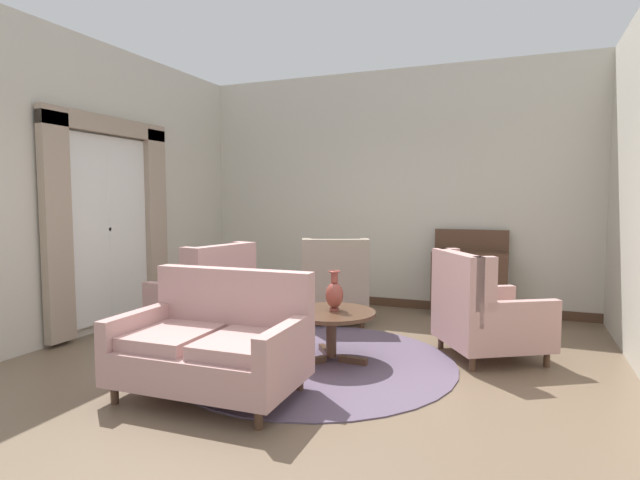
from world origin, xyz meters
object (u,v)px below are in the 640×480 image
object	(u,v)px
settee	(214,345)
armchair_beside_settee	(335,287)
coffee_table	(331,321)
porcelain_vase	(334,294)
armchair_foreground_right	(207,302)
sideboard	(469,279)
armchair_near_window	(482,314)

from	to	relation	value
settee	armchair_beside_settee	distance (m)	2.54
coffee_table	porcelain_vase	bearing A→B (deg)	65.03
porcelain_vase	settee	bearing A→B (deg)	-116.99
coffee_table	armchair_foreground_right	bearing A→B (deg)	177.59
armchair_beside_settee	sideboard	size ratio (longest dim) A/B	0.94
armchair_foreground_right	armchair_beside_settee	bearing A→B (deg)	155.81
armchair_near_window	armchair_foreground_right	bearing A→B (deg)	70.65
settee	armchair_beside_settee	size ratio (longest dim) A/B	1.34
porcelain_vase	armchair_beside_settee	world-z (taller)	armchair_beside_settee
settee	armchair_near_window	world-z (taller)	armchair_near_window
armchair_beside_settee	sideboard	xyz separation A→B (m)	(1.51, 0.96, 0.05)
coffee_table	sideboard	distance (m)	2.61
armchair_beside_settee	armchair_near_window	world-z (taller)	armchair_beside_settee
porcelain_vase	settee	xyz separation A→B (m)	(-0.58, -1.14, -0.25)
armchair_near_window	sideboard	size ratio (longest dim) A/B	1.06
settee	armchair_foreground_right	world-z (taller)	armchair_foreground_right
settee	armchair_foreground_right	xyz separation A→B (m)	(-0.87, 1.17, 0.05)
sideboard	armchair_beside_settee	bearing A→B (deg)	-147.56
armchair_beside_settee	armchair_near_window	bearing A→B (deg)	135.37
sideboard	armchair_foreground_right	bearing A→B (deg)	-136.53
porcelain_vase	armchair_near_window	size ratio (longest dim) A/B	0.31
armchair_foreground_right	sideboard	xyz separation A→B (m)	(2.46, 2.33, 0.05)
coffee_table	armchair_beside_settee	world-z (taller)	armchair_beside_settee
settee	sideboard	bearing A→B (deg)	64.00
sideboard	armchair_near_window	bearing A→B (deg)	-80.58
coffee_table	sideboard	xyz separation A→B (m)	(1.03, 2.39, 0.10)
porcelain_vase	armchair_foreground_right	bearing A→B (deg)	179.14
coffee_table	armchair_near_window	bearing A→B (deg)	26.13
porcelain_vase	armchair_foreground_right	xyz separation A→B (m)	(-1.45, 0.02, -0.19)
settee	armchair_near_window	bearing A→B (deg)	41.44
coffee_table	armchair_near_window	size ratio (longest dim) A/B	0.70
settee	armchair_foreground_right	bearing A→B (deg)	125.07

